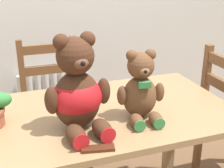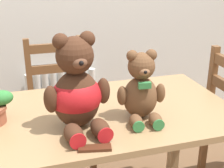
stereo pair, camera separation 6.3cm
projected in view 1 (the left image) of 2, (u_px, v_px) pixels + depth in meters
radiator at (55, 106)px, 2.68m from camera, size 0.60×0.10×0.55m
dining_table at (102, 132)px, 1.52m from camera, size 1.26×0.73×0.74m
wooden_chair_behind at (54, 110)px, 2.15m from camera, size 0.40×0.38×0.93m
teddy_bear_left at (77, 92)px, 1.28m from camera, size 0.29×0.30×0.41m
teddy_bear_right at (141, 89)px, 1.37m from camera, size 0.22×0.23×0.31m
chocolate_bar at (98, 149)px, 1.17m from camera, size 0.13×0.07×0.01m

